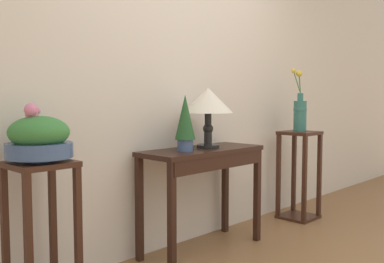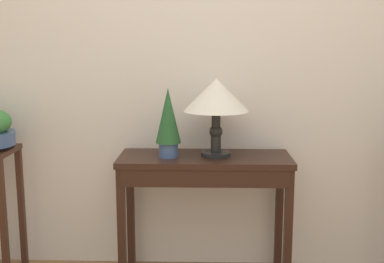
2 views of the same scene
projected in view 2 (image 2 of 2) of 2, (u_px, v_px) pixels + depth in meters
back_wall_with_art at (203, 49)px, 3.04m from camera, size 9.00×0.10×2.80m
console_table at (205, 178)px, 2.87m from camera, size 1.01×0.40×0.78m
table_lamp at (216, 98)px, 2.80m from camera, size 0.38×0.38×0.46m
potted_plant_on_console at (168, 120)px, 2.80m from camera, size 0.15×0.15×0.40m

